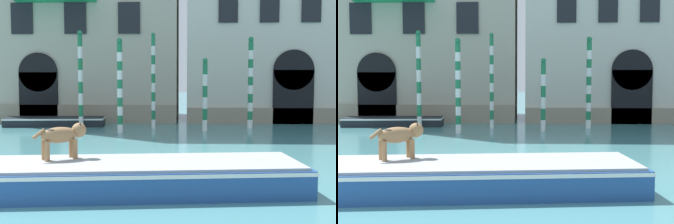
# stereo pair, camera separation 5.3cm
# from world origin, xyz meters

# --- Properties ---
(boat_foreground) EXTENTS (7.47, 3.08, 0.68)m
(boat_foreground) POSITION_xyz_m (3.94, 4.40, 0.36)
(boat_foreground) COLOR #234C8C
(boat_foreground) RESTS_ON ground_plane
(dog_on_deck) EXTENTS (1.11, 0.82, 0.84)m
(dog_on_deck) POSITION_xyz_m (2.09, 4.64, 1.23)
(dog_on_deck) COLOR #997047
(dog_on_deck) RESTS_ON boat_foreground
(boat_moored_near_palazzo) EXTENTS (5.05, 1.83, 0.44)m
(boat_moored_near_palazzo) POSITION_xyz_m (-1.75, 17.31, 0.24)
(boat_moored_near_palazzo) COLOR black
(boat_moored_near_palazzo) RESTS_ON ground_plane
(mooring_pole_0) EXTENTS (0.25, 0.25, 4.40)m
(mooring_pole_0) POSITION_xyz_m (7.96, 16.70, 2.22)
(mooring_pole_0) COLOR white
(mooring_pole_0) RESTS_ON ground_plane
(mooring_pole_1) EXTENTS (0.23, 0.23, 3.34)m
(mooring_pole_1) POSITION_xyz_m (5.74, 15.48, 1.69)
(mooring_pole_1) COLOR white
(mooring_pole_1) RESTS_ON ground_plane
(mooring_pole_2) EXTENTS (0.20, 0.20, 4.58)m
(mooring_pole_2) POSITION_xyz_m (3.30, 16.42, 2.30)
(mooring_pole_2) COLOR white
(mooring_pole_2) RESTS_ON ground_plane
(mooring_pole_3) EXTENTS (0.25, 0.25, 4.20)m
(mooring_pole_3) POSITION_xyz_m (1.95, 14.59, 2.12)
(mooring_pole_3) COLOR white
(mooring_pole_3) RESTS_ON ground_plane
(mooring_pole_4) EXTENTS (0.23, 0.23, 4.72)m
(mooring_pole_4) POSITION_xyz_m (-0.25, 16.53, 2.38)
(mooring_pole_4) COLOR white
(mooring_pole_4) RESTS_ON ground_plane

